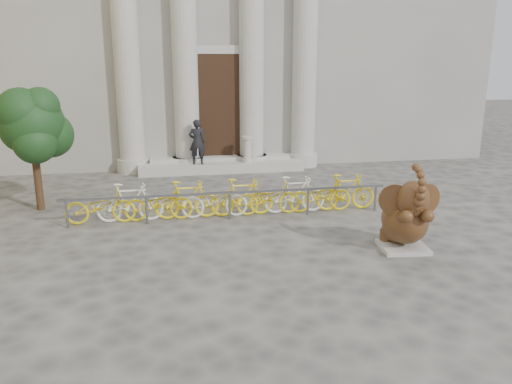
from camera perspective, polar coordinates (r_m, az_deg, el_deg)
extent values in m
plane|color=#474442|center=(9.69, 2.72, -9.19)|extent=(80.00, 80.00, 0.00)
cube|color=gray|center=(23.80, -5.89, 19.59)|extent=(22.00, 10.00, 12.00)
cube|color=black|center=(18.73, -4.25, 9.65)|extent=(2.40, 0.16, 4.00)
cylinder|color=#A8A59E|center=(18.46, -14.56, 14.45)|extent=(0.90, 0.90, 8.00)
cylinder|color=#A8A59E|center=(18.44, -8.14, 14.76)|extent=(0.90, 0.90, 8.00)
cylinder|color=#A8A59E|center=(18.71, -0.53, 14.90)|extent=(0.90, 0.90, 8.00)
cylinder|color=#A8A59E|center=(19.16, 5.57, 14.83)|extent=(0.90, 0.90, 8.00)
cube|color=#A8A59E|center=(18.52, -3.95, 2.97)|extent=(6.00, 1.20, 0.36)
cube|color=#A8A59E|center=(11.26, 16.44, -6.06)|extent=(1.07, 0.98, 0.10)
ellipsoid|color=black|center=(11.34, 16.19, -4.07)|extent=(0.90, 0.87, 0.62)
ellipsoid|color=black|center=(11.08, 16.64, -3.05)|extent=(1.06, 1.27, 1.01)
cylinder|color=black|center=(11.42, 14.68, -4.71)|extent=(0.32, 0.32, 0.25)
cylinder|color=black|center=(11.60, 17.15, -4.59)|extent=(0.32, 0.32, 0.25)
cylinder|color=black|center=(10.61, 16.35, -2.72)|extent=(0.30, 0.60, 0.39)
cylinder|color=black|center=(10.76, 18.50, -2.64)|extent=(0.30, 0.60, 0.39)
ellipsoid|color=black|center=(10.62, 17.50, -0.81)|extent=(0.73, 0.69, 0.78)
cylinder|color=black|center=(10.62, 15.59, -0.89)|extent=(0.62, 0.32, 0.66)
cylinder|color=black|center=(10.86, 18.89, -0.81)|extent=(0.66, 0.18, 0.66)
cone|color=beige|center=(10.45, 17.22, -1.93)|extent=(0.10, 0.23, 0.10)
cone|color=beige|center=(10.53, 18.41, -1.89)|extent=(0.15, 0.23, 0.10)
cube|color=slate|center=(12.67, -3.05, -0.08)|extent=(8.33, 0.06, 0.06)
cylinder|color=slate|center=(12.89, -20.79, -2.40)|extent=(0.06, 0.06, 0.70)
cylinder|color=slate|center=(12.67, -12.40, -2.05)|extent=(0.06, 0.06, 0.70)
cylinder|color=slate|center=(12.76, -3.03, -1.60)|extent=(0.06, 0.06, 0.70)
cylinder|color=slate|center=(13.19, 5.97, -1.13)|extent=(0.06, 0.06, 0.70)
cylinder|color=slate|center=(13.83, 13.47, -0.71)|extent=(0.06, 0.06, 0.70)
imported|color=yellow|center=(12.97, -17.38, -1.31)|extent=(1.70, 0.50, 1.00)
imported|color=white|center=(12.90, -14.24, -1.17)|extent=(1.66, 0.47, 1.00)
imported|color=yellow|center=(12.87, -11.08, -1.03)|extent=(1.70, 0.50, 1.00)
imported|color=yellow|center=(12.87, -7.91, -0.88)|extent=(1.66, 0.47, 1.00)
imported|color=white|center=(12.92, -4.76, -0.73)|extent=(1.70, 0.50, 1.00)
imported|color=yellow|center=(13.01, -1.63, -0.58)|extent=(1.66, 0.47, 1.00)
imported|color=yellow|center=(13.14, 1.44, -0.43)|extent=(1.70, 0.50, 1.00)
imported|color=white|center=(13.30, 4.44, -0.28)|extent=(1.66, 0.47, 1.00)
imported|color=yellow|center=(13.50, 7.37, -0.14)|extent=(1.70, 0.50, 1.00)
imported|color=yellow|center=(13.73, 10.20, 0.00)|extent=(1.66, 0.47, 1.00)
cylinder|color=#332114|center=(14.65, -23.73, 1.94)|extent=(0.20, 0.20, 2.01)
sphere|color=black|center=(14.44, -24.27, 7.13)|extent=(1.68, 1.68, 1.68)
sphere|color=black|center=(14.61, -22.44, 6.06)|extent=(1.23, 1.23, 1.23)
sphere|color=black|center=(14.82, -25.20, 6.32)|extent=(1.12, 1.12, 1.12)
sphere|color=black|center=(14.15, -23.95, 5.20)|extent=(1.12, 1.12, 1.12)
sphere|color=black|center=(14.23, -25.28, 8.30)|extent=(1.23, 1.23, 1.23)
sphere|color=black|center=(14.23, -23.46, 8.94)|extent=(1.01, 1.01, 1.01)
imported|color=black|center=(17.92, -6.75, 5.70)|extent=(0.64, 0.47, 1.60)
cylinder|color=#A8A59E|center=(18.31, -1.01, 3.63)|extent=(0.39, 0.39, 0.12)
cylinder|color=#A8A59E|center=(18.24, -1.01, 4.79)|extent=(0.27, 0.27, 0.87)
cylinder|color=#A8A59E|center=(18.17, -1.02, 6.24)|extent=(0.39, 0.39, 0.10)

